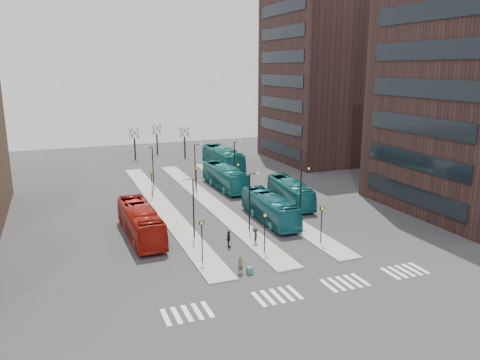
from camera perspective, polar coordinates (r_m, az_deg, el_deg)
name	(u,v)px	position (r m, az deg, el deg)	size (l,w,h in m)	color
ground	(316,319)	(33.70, 9.26, -16.38)	(160.00, 160.00, 0.00)	#29292C
island_left	(162,206)	(58.44, -9.45, -3.17)	(2.50, 45.00, 0.15)	gray
island_mid	(209,201)	(59.91, -3.84, -2.60)	(2.50, 45.00, 0.15)	gray
island_right	(252,197)	(61.92, 1.45, -2.03)	(2.50, 45.00, 0.15)	gray
suitcase	(250,271)	(39.52, 1.18, -10.99)	(0.48, 0.38, 0.60)	navy
red_bus	(140,222)	(48.17, -12.05, -5.01)	(2.73, 11.66, 3.25)	#97160B
teal_bus_a	(270,208)	(52.10, 3.64, -3.43)	(2.55, 10.90, 3.04)	#135A63
teal_bus_b	(225,177)	(66.13, -1.89, 0.37)	(2.73, 11.69, 3.26)	#146464
teal_bus_c	(290,192)	(58.98, 6.13, -1.48)	(2.51, 10.72, 2.98)	#136362
teal_bus_d	(223,159)	(78.49, -2.12, 2.63)	(3.09, 13.19, 3.68)	#146462
traveller	(240,265)	(39.40, 0.04, -10.29)	(0.58, 0.38, 1.58)	brown
commuter_a	(153,230)	(47.89, -10.51, -6.05)	(0.81, 0.63, 1.67)	black
commuter_b	(229,239)	(44.84, -1.38, -7.20)	(0.97, 0.40, 1.65)	black
commuter_c	(255,236)	(45.49, 1.84, -6.87)	(1.09, 0.62, 1.68)	black
crosswalk_stripes	(309,289)	(37.51, 8.43, -13.06)	(22.35, 2.40, 0.01)	silver
tower_far	(330,77)	(88.62, 10.97, 12.21)	(20.12, 20.00, 30.00)	#301E1A
sign_poles	(224,198)	(52.76, -1.95, -2.18)	(12.45, 22.12, 3.65)	black
lamp_posts	(218,177)	(57.37, -2.67, 0.31)	(14.04, 20.24, 6.12)	black
bare_trees	(159,143)	(90.45, -9.86, 4.47)	(10.97, 8.14, 5.90)	black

